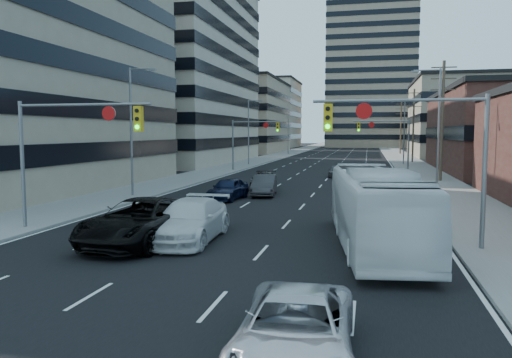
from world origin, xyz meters
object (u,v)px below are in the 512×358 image
at_px(white_van, 190,221).
at_px(sedan_blue, 228,189).
at_px(transit_bus, 375,208).
at_px(black_pickup, 141,221).
at_px(silver_suv, 295,330).

bearing_deg(white_van, sedan_blue, 96.91).
distance_m(white_van, transit_bus, 7.65).
relative_size(black_pickup, white_van, 1.12).
bearing_deg(sedan_blue, white_van, -75.20).
relative_size(black_pickup, sedan_blue, 1.51).
bearing_deg(silver_suv, white_van, 117.86).
relative_size(white_van, sedan_blue, 1.35).
distance_m(white_van, silver_suv, 11.82).
xyz_separation_m(black_pickup, silver_suv, (7.69, -9.22, -0.24)).
distance_m(transit_bus, sedan_blue, 15.51).
bearing_deg(white_van, transit_bus, 1.76).
relative_size(transit_bus, sedan_blue, 2.58).
relative_size(black_pickup, silver_suv, 1.35).
bearing_deg(silver_suv, black_pickup, 127.39).
height_order(black_pickup, transit_bus, transit_bus).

